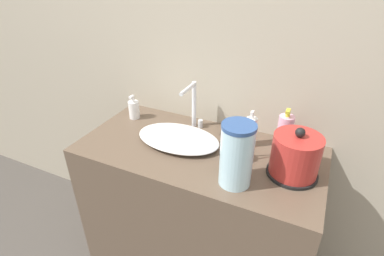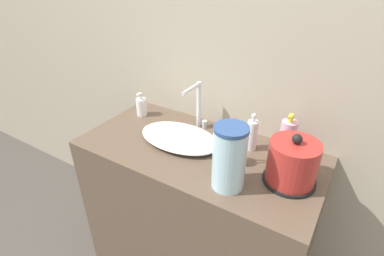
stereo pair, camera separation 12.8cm
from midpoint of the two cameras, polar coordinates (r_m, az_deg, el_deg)
name	(u,v)px [view 1 (the left image)]	position (r m, az deg, el deg)	size (l,w,h in m)	color
wall_back	(226,24)	(1.37, 3.73, 19.22)	(6.00, 0.04, 2.60)	#ADA38E
vanity_counter	(198,215)	(1.59, -1.32, -16.39)	(1.07, 0.52, 0.81)	brown
sink_basin	(178,138)	(1.36, -5.32, -2.00)	(0.39, 0.24, 0.05)	white
faucet	(193,104)	(1.42, -2.30, 4.62)	(0.06, 0.15, 0.23)	silver
electric_kettle	(295,157)	(1.18, 16.13, -5.48)	(0.20, 0.20, 0.21)	black
toothbrush_cup	(237,151)	(1.24, 5.68, -4.56)	(0.06, 0.06, 0.20)	#2D519E
lotion_bottle	(134,109)	(1.60, -13.27, 3.43)	(0.05, 0.05, 0.13)	white
shampoo_bottle	(251,131)	(1.33, 8.42, -0.72)	(0.05, 0.05, 0.17)	white
mouthwash_bottle	(285,131)	(1.35, 14.71, -0.60)	(0.07, 0.07, 0.18)	#EAA8C6
water_pitcher	(237,155)	(1.07, 5.13, -5.23)	(0.12, 0.12, 0.25)	#B2DBEA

